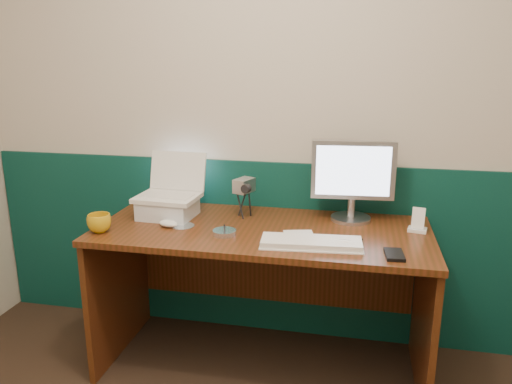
% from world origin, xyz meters
% --- Properties ---
extents(back_wall, '(3.50, 0.04, 2.50)m').
position_xyz_m(back_wall, '(0.00, 1.75, 1.25)').
color(back_wall, beige).
rests_on(back_wall, ground).
extents(wainscot, '(3.48, 0.02, 1.00)m').
position_xyz_m(wainscot, '(0.00, 1.74, 0.50)').
color(wainscot, '#073332').
rests_on(wainscot, ground).
extents(desk, '(1.60, 0.70, 0.75)m').
position_xyz_m(desk, '(-0.07, 1.38, 0.38)').
color(desk, '#3D210B').
rests_on(desk, ground).
extents(laptop_riser, '(0.28, 0.24, 0.09)m').
position_xyz_m(laptop_riser, '(-0.58, 1.45, 0.80)').
color(laptop_riser, silver).
rests_on(laptop_riser, desk).
extents(laptop, '(0.32, 0.25, 0.26)m').
position_xyz_m(laptop, '(-0.58, 1.45, 0.97)').
color(laptop, white).
rests_on(laptop, laptop_riser).
extents(monitor, '(0.41, 0.15, 0.41)m').
position_xyz_m(monitor, '(0.35, 1.59, 0.95)').
color(monitor, '#ADADB2').
rests_on(monitor, desk).
extents(keyboard, '(0.45, 0.18, 0.03)m').
position_xyz_m(keyboard, '(0.19, 1.19, 0.76)').
color(keyboard, white).
rests_on(keyboard, desk).
extents(mouse_right, '(0.12, 0.08, 0.04)m').
position_xyz_m(mouse_right, '(0.33, 1.20, 0.77)').
color(mouse_right, white).
rests_on(mouse_right, desk).
extents(mouse_left, '(0.11, 0.08, 0.03)m').
position_xyz_m(mouse_left, '(-0.52, 1.30, 0.77)').
color(mouse_left, white).
rests_on(mouse_left, desk).
extents(mug, '(0.12, 0.12, 0.09)m').
position_xyz_m(mug, '(-0.81, 1.17, 0.79)').
color(mug, gold).
rests_on(mug, desk).
extents(camcorder, '(0.14, 0.17, 0.22)m').
position_xyz_m(camcorder, '(-0.19, 1.53, 0.86)').
color(camcorder, '#BBBAC0').
rests_on(camcorder, desk).
extents(cd_spindle, '(0.11, 0.11, 0.02)m').
position_xyz_m(cd_spindle, '(-0.22, 1.25, 0.76)').
color(cd_spindle, silver).
rests_on(cd_spindle, desk).
extents(cd_loose_a, '(0.12, 0.12, 0.00)m').
position_xyz_m(cd_loose_a, '(-0.46, 1.33, 0.75)').
color(cd_loose_a, silver).
rests_on(cd_loose_a, desk).
extents(pen, '(0.14, 0.06, 0.01)m').
position_xyz_m(pen, '(0.34, 1.28, 0.75)').
color(pen, black).
rests_on(pen, desk).
extents(papers, '(0.15, 0.12, 0.00)m').
position_xyz_m(papers, '(0.11, 1.33, 0.75)').
color(papers, white).
rests_on(papers, desk).
extents(dock, '(0.10, 0.08, 0.02)m').
position_xyz_m(dock, '(0.66, 1.48, 0.76)').
color(dock, white).
rests_on(dock, desk).
extents(music_player, '(0.06, 0.04, 0.10)m').
position_xyz_m(music_player, '(0.66, 1.48, 0.82)').
color(music_player, white).
rests_on(music_player, dock).
extents(pda, '(0.08, 0.13, 0.01)m').
position_xyz_m(pda, '(0.54, 1.14, 0.76)').
color(pda, black).
rests_on(pda, desk).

